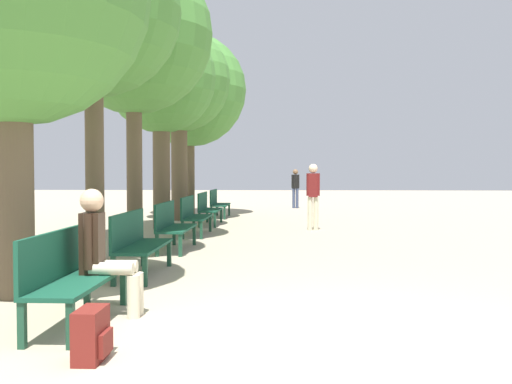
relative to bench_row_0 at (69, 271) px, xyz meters
name	(u,v)px	position (x,y,z in m)	size (l,w,h in m)	color
ground_plane	(292,341)	(2.08, -0.47, -0.50)	(80.00, 80.00, 0.00)	tan
bench_row_0	(69,271)	(0.00, 0.00, 0.00)	(0.49, 1.63, 0.88)	#144733
bench_row_1	(137,240)	(0.00, 2.52, 0.00)	(0.49, 1.63, 0.88)	#144733
bench_row_2	(172,223)	(0.00, 5.03, 0.00)	(0.49, 1.63, 0.88)	#144733
bench_row_3	(193,213)	(0.00, 7.55, 0.00)	(0.49, 1.63, 0.88)	#144733
bench_row_4	(207,207)	(0.00, 10.06, 0.00)	(0.49, 1.63, 0.88)	#144733
bench_row_5	(217,202)	(0.00, 12.58, 0.00)	(0.49, 1.63, 0.88)	#144733
tree_row_1	(93,10)	(-1.02, 3.85, 3.53)	(2.83, 2.83, 5.47)	brown
tree_row_2	(133,35)	(-1.02, 6.36, 3.73)	(3.24, 3.24, 5.87)	brown
tree_row_3	(161,80)	(-1.02, 9.03, 3.25)	(2.77, 2.77, 5.19)	brown
tree_row_4	(179,82)	(-1.02, 11.55, 3.58)	(3.04, 3.04, 5.67)	brown
tree_row_5	(190,91)	(-1.02, 13.56, 3.63)	(3.73, 3.73, 6.01)	brown
person_seated	(104,249)	(0.24, 0.29, 0.17)	(0.61, 0.34, 1.27)	beige
backpack	(92,335)	(0.56, -1.04, -0.30)	(0.23, 0.37, 0.40)	maroon
pedestrian_near	(295,186)	(2.57, 17.32, 0.39)	(0.31, 0.27, 1.55)	#384260
pedestrian_mid	(313,192)	(2.78, 8.76, 0.44)	(0.33, 0.22, 1.63)	beige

